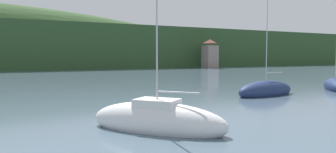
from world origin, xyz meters
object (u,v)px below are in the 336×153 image
Objects in this scene: sailboat_mid_0 at (157,121)px; sailboat_mid_7 at (266,91)px; shore_building_westcentral at (210,54)px; sailboat_mid_5 at (335,86)px.

sailboat_mid_0 is 18.50m from sailboat_mid_7.
shore_building_westcentral is at bearing -75.90° from sailboat_mid_0.
shore_building_westcentral is 66.32m from sailboat_mid_5.
sailboat_mid_5 is (27.94, 9.20, -0.11)m from sailboat_mid_0.
sailboat_mid_0 is 29.42m from sailboat_mid_5.
sailboat_mid_7 is (-11.61, -0.51, 0.05)m from sailboat_mid_5.
sailboat_mid_0 reaches higher than shore_building_westcentral.
shore_building_westcentral is at bearing 23.80° from sailboat_mid_5.
shore_building_westcentral is 71.93m from sailboat_mid_7.
sailboat_mid_7 reaches higher than sailboat_mid_0.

